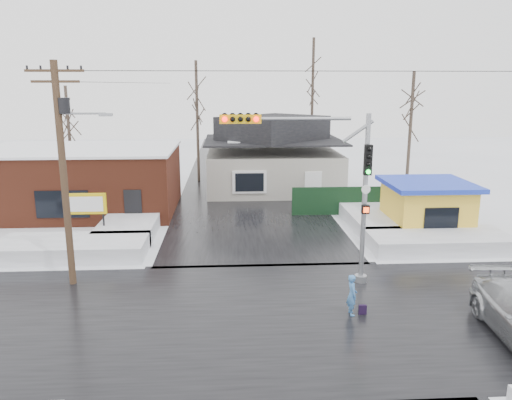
{
  "coord_description": "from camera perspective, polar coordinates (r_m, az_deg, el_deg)",
  "views": [
    {
      "loc": [
        -1.5,
        -16.33,
        8.11
      ],
      "look_at": [
        -0.25,
        5.56,
        3.0
      ],
      "focal_mm": 35.0,
      "sensor_mm": 36.0,
      "label": 1
    }
  ],
  "objects": [
    {
      "name": "ground",
      "position": [
        18.29,
        1.83,
        -13.2
      ],
      "size": [
        120.0,
        120.0,
        0.0
      ],
      "primitive_type": "plane",
      "color": "white",
      "rests_on": "ground"
    },
    {
      "name": "road_ns",
      "position": [
        18.29,
        1.83,
        -13.17
      ],
      "size": [
        10.0,
        120.0,
        0.02
      ],
      "primitive_type": "cube",
      "color": "black",
      "rests_on": "ground"
    },
    {
      "name": "road_ew",
      "position": [
        18.29,
        1.83,
        -13.17
      ],
      "size": [
        120.0,
        10.0,
        0.02
      ],
      "primitive_type": "cube",
      "color": "black",
      "rests_on": "ground"
    },
    {
      "name": "snowbank_nw",
      "position": [
        25.68,
        -20.16,
        -5.18
      ],
      "size": [
        7.0,
        3.0,
        0.8
      ],
      "primitive_type": "cube",
      "color": "white",
      "rests_on": "ground"
    },
    {
      "name": "snowbank_ne",
      "position": [
        26.72,
        20.1,
        -4.48
      ],
      "size": [
        7.0,
        3.0,
        0.8
      ],
      "primitive_type": "cube",
      "color": "white",
      "rests_on": "ground"
    },
    {
      "name": "snowbank_nside_w",
      "position": [
        29.87,
        -13.78,
        -2.23
      ],
      "size": [
        3.0,
        8.0,
        0.8
      ],
      "primitive_type": "cube",
      "color": "white",
      "rests_on": "ground"
    },
    {
      "name": "snowbank_nside_e",
      "position": [
        30.56,
        13.0,
        -1.83
      ],
      "size": [
        3.0,
        8.0,
        0.8
      ],
      "primitive_type": "cube",
      "color": "white",
      "rests_on": "ground"
    },
    {
      "name": "traffic_signal",
      "position": [
        20.01,
        8.13,
        2.71
      ],
      "size": [
        6.05,
        0.68,
        7.0
      ],
      "color": "gray",
      "rests_on": "ground"
    },
    {
      "name": "utility_pole",
      "position": [
        21.06,
        -21.06,
        4.06
      ],
      "size": [
        3.15,
        0.44,
        9.0
      ],
      "color": "#382619",
      "rests_on": "ground"
    },
    {
      "name": "brick_building",
      "position": [
        34.22,
        -19.34,
        2.22
      ],
      "size": [
        12.2,
        8.2,
        4.12
      ],
      "color": "maroon",
      "rests_on": "ground"
    },
    {
      "name": "marquee_sign",
      "position": [
        27.59,
        -18.95,
        -0.57
      ],
      "size": [
        2.2,
        0.21,
        2.55
      ],
      "color": "black",
      "rests_on": "ground"
    },
    {
      "name": "house",
      "position": [
        38.87,
        1.94,
        4.99
      ],
      "size": [
        10.4,
        8.4,
        5.76
      ],
      "color": "#A7A297",
      "rests_on": "ground"
    },
    {
      "name": "kiosk",
      "position": [
        29.29,
        18.89,
        -0.71
      ],
      "size": [
        4.6,
        4.6,
        2.88
      ],
      "color": "yellow",
      "rests_on": "ground"
    },
    {
      "name": "fence",
      "position": [
        32.18,
        11.21,
        -0.08
      ],
      "size": [
        8.0,
        0.12,
        1.8
      ],
      "primitive_type": "cube",
      "color": "black",
      "rests_on": "ground"
    },
    {
      "name": "tree_far_left",
      "position": [
        42.4,
        -6.82,
        12.82
      ],
      "size": [
        3.0,
        3.0,
        10.0
      ],
      "color": "#332821",
      "rests_on": "ground"
    },
    {
      "name": "tree_far_mid",
      "position": [
        44.98,
        6.55,
        14.86
      ],
      "size": [
        3.0,
        3.0,
        12.0
      ],
      "color": "#332821",
      "rests_on": "ground"
    },
    {
      "name": "tree_far_right",
      "position": [
        38.77,
        17.45,
        11.13
      ],
      "size": [
        3.0,
        3.0,
        9.0
      ],
      "color": "#332821",
      "rests_on": "ground"
    },
    {
      "name": "tree_far_west",
      "position": [
        42.25,
        -20.8,
        9.91
      ],
      "size": [
        3.0,
        3.0,
        8.0
      ],
      "color": "#332821",
      "rests_on": "ground"
    },
    {
      "name": "pedestrian",
      "position": [
        18.44,
        10.91,
        -10.64
      ],
      "size": [
        0.39,
        0.57,
        1.51
      ],
      "primitive_type": "imported",
      "rotation": [
        0.0,
        0.0,
        1.62
      ],
      "color": "#427AB9",
      "rests_on": "ground"
    },
    {
      "name": "shopping_bag",
      "position": [
        18.76,
        12.08,
        -12.2
      ],
      "size": [
        0.28,
        0.13,
        0.35
      ],
      "primitive_type": "cube",
      "rotation": [
        0.0,
        0.0,
        -0.04
      ],
      "color": "black",
      "rests_on": "ground"
    }
  ]
}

